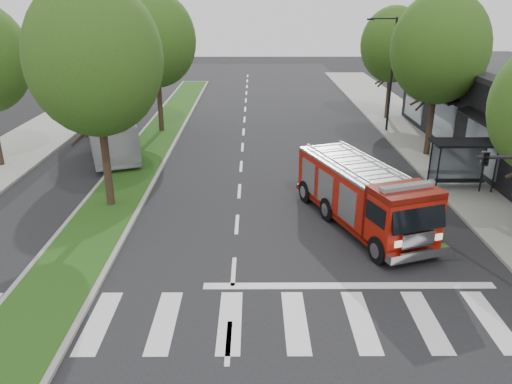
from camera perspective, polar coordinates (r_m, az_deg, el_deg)
ground at (r=18.26m, az=-2.58°, el=-9.05°), size 140.00×140.00×0.00m
sidewalk_right at (r=29.75m, az=23.04°, el=1.67°), size 5.00×80.00×0.15m
median at (r=35.60m, az=-11.25°, el=6.04°), size 3.00×50.00×0.15m
bus_shelter at (r=27.06m, az=22.55°, el=4.28°), size 3.20×1.60×2.61m
tree_right_mid at (r=31.75m, az=20.27°, el=15.14°), size 5.60×5.60×9.72m
tree_right_far at (r=41.31m, az=15.42°, el=15.92°), size 5.00×5.00×8.73m
tree_median_near at (r=22.88m, az=-17.97°, el=14.29°), size 5.80×5.80×10.16m
tree_median_far at (r=36.47m, az=-11.42°, el=16.64°), size 5.60×5.60×9.72m
streetlight_right_far at (r=37.31m, az=15.06°, el=13.33°), size 2.11×0.20×8.00m
fire_engine at (r=21.74m, az=12.00°, el=-0.32°), size 5.04×8.63×2.87m
city_bus at (r=33.46m, az=-16.43°, el=7.09°), size 5.94×10.85×2.96m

